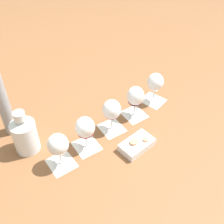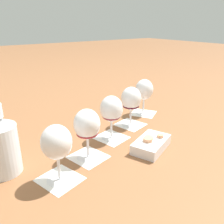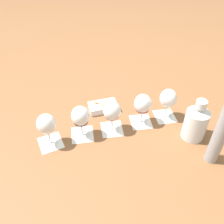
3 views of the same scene
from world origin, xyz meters
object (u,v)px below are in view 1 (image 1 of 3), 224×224
snack_dish (137,145)px  wine_glass_0 (58,146)px  wine_glass_3 (135,97)px  wine_glass_4 (155,84)px  wine_glass_1 (85,129)px  wine_glass_2 (111,111)px  ceramic_vase (25,134)px

snack_dish → wine_glass_0: bearing=175.7°
wine_glass_3 → wine_glass_4: size_ratio=1.00×
wine_glass_3 → wine_glass_4: bearing=26.5°
wine_glass_3 → wine_glass_4: same height
wine_glass_1 → wine_glass_2: bearing=26.1°
snack_dish → ceramic_vase: bearing=160.8°
wine_glass_2 → ceramic_vase: bearing=178.9°
wine_glass_4 → snack_dish: (-0.21, -0.26, -0.09)m
wine_glass_1 → wine_glass_2: size_ratio=1.00×
wine_glass_0 → wine_glass_4: size_ratio=1.00×
wine_glass_3 → ceramic_vase: ceramic_vase is taller
wine_glass_0 → wine_glass_2: bearing=25.2°
wine_glass_0 → wine_glass_3: 0.43m
wine_glass_3 → snack_dish: 0.23m
wine_glass_1 → snack_dish: size_ratio=0.96×
ceramic_vase → wine_glass_4: bearing=9.8°
wine_glass_1 → snack_dish: 0.23m
wine_glass_3 → wine_glass_4: 0.15m
wine_glass_0 → wine_glass_2: 0.29m
wine_glass_1 → wine_glass_4: (0.41, 0.18, -0.00)m
wine_glass_1 → wine_glass_2: 0.15m
wine_glass_2 → ceramic_vase: size_ratio=0.79×
wine_glass_0 → ceramic_vase: ceramic_vase is taller
wine_glass_0 → snack_dish: (0.32, -0.02, -0.09)m
wine_glass_2 → wine_glass_0: bearing=-154.8°
ceramic_vase → wine_glass_2: bearing=-1.1°
wine_glass_0 → ceramic_vase: bearing=132.1°
wine_glass_2 → wine_glass_4: bearing=23.5°
wine_glass_2 → wine_glass_4: same height
wine_glass_1 → ceramic_vase: (-0.24, 0.07, -0.02)m
wine_glass_4 → ceramic_vase: (-0.65, -0.11, -0.02)m
ceramic_vase → wine_glass_1: bearing=-17.2°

